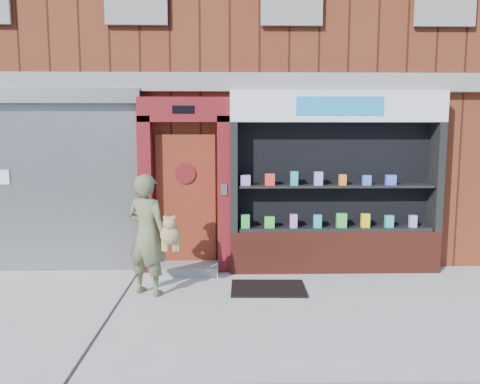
{
  "coord_description": "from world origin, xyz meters",
  "views": [
    {
      "loc": [
        -0.01,
        -5.89,
        2.32
      ],
      "look_at": [
        0.15,
        1.0,
        1.45
      ],
      "focal_mm": 35.0,
      "sensor_mm": 36.0,
      "label": 1
    }
  ],
  "objects": [
    {
      "name": "ground",
      "position": [
        0.0,
        0.0,
        0.0
      ],
      "size": [
        80.0,
        80.0,
        0.0
      ],
      "primitive_type": "plane",
      "color": "#9E9E99",
      "rests_on": "ground"
    },
    {
      "name": "building",
      "position": [
        -0.0,
        5.99,
        4.0
      ],
      "size": [
        12.0,
        8.16,
        8.0
      ],
      "color": "maroon",
      "rests_on": "ground"
    },
    {
      "name": "shutter_bay",
      "position": [
        -3.0,
        1.93,
        1.72
      ],
      "size": [
        3.1,
        0.3,
        3.04
      ],
      "color": "gray",
      "rests_on": "ground"
    },
    {
      "name": "red_door_bay",
      "position": [
        -0.75,
        1.86,
        1.46
      ],
      "size": [
        1.52,
        0.58,
        2.9
      ],
      "color": "#540E12",
      "rests_on": "ground"
    },
    {
      "name": "pharmacy_bay",
      "position": [
        1.75,
        1.81,
        1.37
      ],
      "size": [
        3.5,
        0.41,
        3.0
      ],
      "color": "maroon",
      "rests_on": "ground"
    },
    {
      "name": "woman",
      "position": [
        -1.17,
        0.7,
        0.88
      ],
      "size": [
        0.87,
        0.66,
        1.75
      ],
      "color": "#5C6341",
      "rests_on": "ground"
    },
    {
      "name": "doormat",
      "position": [
        0.56,
        0.86,
        0.01
      ],
      "size": [
        1.13,
        0.81,
        0.03
      ],
      "primitive_type": "cube",
      "rotation": [
        0.0,
        0.0,
        -0.03
      ],
      "color": "black",
      "rests_on": "ground"
    }
  ]
}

